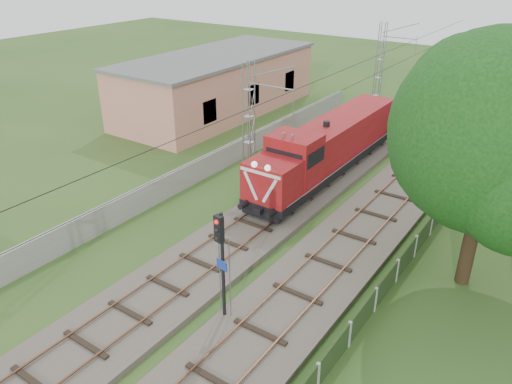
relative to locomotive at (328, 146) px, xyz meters
The scene contains 10 objects.
ground 16.75m from the locomotive, 90.00° to the right, with size 140.00×140.00×0.00m, color #294F1D.
track_main 9.81m from the locomotive, 90.00° to the right, with size 4.20×70.00×0.45m.
track_side 6.34m from the locomotive, 34.10° to the left, with size 4.20×80.00×0.45m.
catenary 5.81m from the locomotive, 122.56° to the right, with size 3.31×70.00×8.00m.
boundary_wall 8.09m from the locomotive, 144.62° to the right, with size 0.25×40.00×1.50m, color #9E9E99.
station_building 16.72m from the locomotive, 153.78° to the left, with size 8.40×20.40×5.22m.
fence 15.86m from the locomotive, 59.56° to the right, with size 0.12×32.00×1.20m.
locomotive is the anchor object (origin of this frame).
signal_post 15.57m from the locomotive, 78.11° to the right, with size 0.55×0.43×4.98m.
tree_a 13.54m from the locomotive, 33.00° to the right, with size 8.68×8.26×11.25m.
Camera 1 is at (13.34, -10.92, 13.71)m, focal length 35.00 mm.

